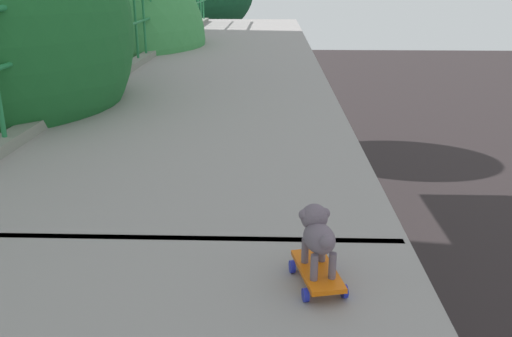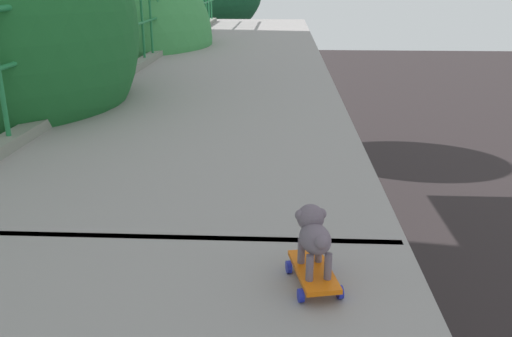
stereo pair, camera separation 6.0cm
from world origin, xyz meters
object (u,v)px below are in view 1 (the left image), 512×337
city_bus (103,84)px  toy_skateboard (317,272)px  small_dog (318,232)px  car_yellow_cab_seventh (96,180)px

city_bus → toy_skateboard: (10.29, -28.87, 4.55)m
small_dog → toy_skateboard: bearing=-67.5°
car_yellow_cab_seventh → small_dog: 18.34m
small_dog → city_bus: bearing=109.6°
toy_skateboard → small_dog: small_dog is taller
city_bus → small_dog: (10.28, -28.85, 4.76)m
small_dog → car_yellow_cab_seventh: bearing=112.8°
car_yellow_cab_seventh → city_bus: 13.38m
car_yellow_cab_seventh → small_dog: bearing=-67.2°
car_yellow_cab_seventh → small_dog: small_dog is taller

